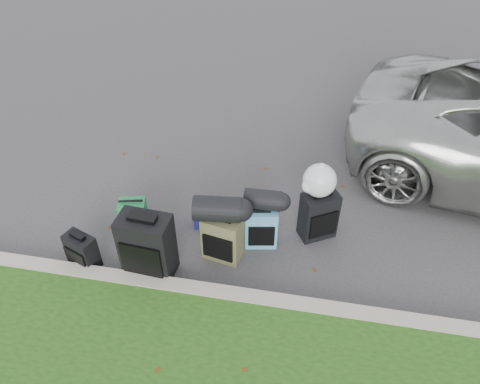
% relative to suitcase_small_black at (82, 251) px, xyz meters
% --- Properties ---
extents(ground, '(120.00, 120.00, 0.00)m').
position_rel_suitcase_small_black_xyz_m(ground, '(1.78, 0.79, -0.23)').
color(ground, '#383535').
rests_on(ground, ground).
extents(curb, '(120.00, 0.18, 0.15)m').
position_rel_suitcase_small_black_xyz_m(curb, '(1.78, -0.21, -0.15)').
color(curb, '#9E937F').
rests_on(curb, ground).
extents(suitcase_small_black, '(0.41, 0.32, 0.45)m').
position_rel_suitcase_small_black_xyz_m(suitcase_small_black, '(0.00, 0.00, 0.00)').
color(suitcase_small_black, black).
rests_on(suitcase_small_black, ground).
extents(suitcase_large_black_left, '(0.59, 0.38, 0.82)m').
position_rel_suitcase_small_black_xyz_m(suitcase_large_black_left, '(0.80, 0.05, 0.19)').
color(suitcase_large_black_left, black).
rests_on(suitcase_large_black_left, ground).
extents(suitcase_olive, '(0.49, 0.36, 0.61)m').
position_rel_suitcase_small_black_xyz_m(suitcase_olive, '(1.58, 0.43, 0.08)').
color(suitcase_olive, '#47472B').
rests_on(suitcase_olive, ground).
extents(suitcase_teal, '(0.42, 0.29, 0.55)m').
position_rel_suitcase_small_black_xyz_m(suitcase_teal, '(1.99, 0.71, 0.05)').
color(suitcase_teal, teal).
rests_on(suitcase_teal, ground).
extents(suitcase_large_black_right, '(0.50, 0.44, 0.65)m').
position_rel_suitcase_small_black_xyz_m(suitcase_large_black_right, '(2.66, 0.99, 0.10)').
color(suitcase_large_black_right, black).
rests_on(suitcase_large_black_right, ground).
extents(tote_green, '(0.38, 0.34, 0.38)m').
position_rel_suitcase_small_black_xyz_m(tote_green, '(0.35, 0.73, -0.04)').
color(tote_green, '#1B7D3E').
rests_on(tote_green, ground).
extents(tote_navy, '(0.32, 0.28, 0.29)m').
position_rel_suitcase_small_black_xyz_m(tote_navy, '(1.22, 0.92, -0.08)').
color(tote_navy, '#181954').
rests_on(tote_navy, ground).
extents(duffel_left, '(0.56, 0.35, 0.29)m').
position_rel_suitcase_small_black_xyz_m(duffel_left, '(1.53, 0.43, 0.53)').
color(duffel_left, black).
rests_on(duffel_left, suitcase_olive).
extents(duffel_right, '(0.44, 0.25, 0.24)m').
position_rel_suitcase_small_black_xyz_m(duffel_right, '(1.99, 0.77, 0.44)').
color(duffel_right, black).
rests_on(duffel_right, suitcase_teal).
extents(trash_bag, '(0.40, 0.40, 0.40)m').
position_rel_suitcase_small_black_xyz_m(trash_bag, '(2.61, 1.02, 0.62)').
color(trash_bag, white).
rests_on(trash_bag, suitcase_large_black_right).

